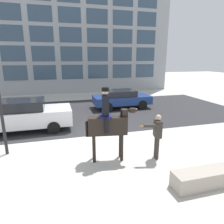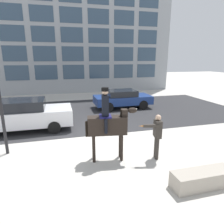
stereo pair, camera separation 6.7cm
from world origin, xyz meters
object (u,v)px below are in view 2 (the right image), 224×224
mounted_horse_lead (108,123)px  street_car_far_lane (122,98)px  pedestrian_bystander (157,133)px  street_car_near_lane (23,115)px  planter_ledge (203,179)px

mounted_horse_lead → street_car_far_lane: mounted_horse_lead is taller
pedestrian_bystander → street_car_near_lane: (-5.07, 4.44, -0.16)m
mounted_horse_lead → pedestrian_bystander: (1.68, -0.38, -0.39)m
mounted_horse_lead → planter_ledge: mounted_horse_lead is taller
pedestrian_bystander → street_car_near_lane: size_ratio=0.35×
street_car_far_lane → street_car_near_lane: bearing=-152.9°
planter_ledge → street_car_near_lane: bearing=131.5°
pedestrian_bystander → street_car_far_lane: bearing=-86.4°
planter_ledge → pedestrian_bystander: bearing=105.1°
street_car_near_lane → street_car_far_lane: 7.02m
street_car_far_lane → planter_ledge: bearing=-94.1°
street_car_far_lane → planter_ledge: 9.53m
street_car_near_lane → planter_ledge: street_car_near_lane is taller
street_car_far_lane → mounted_horse_lead: bearing=-111.5°
mounted_horse_lead → pedestrian_bystander: mounted_horse_lead is taller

